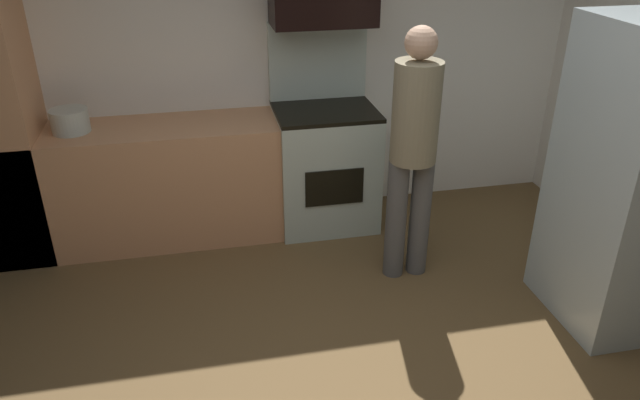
% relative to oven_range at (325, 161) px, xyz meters
% --- Properties ---
extents(wall_back, '(5.20, 0.12, 2.60)m').
position_rel_oven_range_xyz_m(wall_back, '(-0.43, 0.36, 0.78)').
color(wall_back, silver).
rests_on(wall_back, ground).
extents(lower_cabinet_run, '(2.40, 0.60, 0.90)m').
position_rel_oven_range_xyz_m(lower_cabinet_run, '(-1.33, 0.00, -0.07)').
color(lower_cabinet_run, tan).
rests_on(lower_cabinet_run, ground).
extents(oven_range, '(0.76, 0.65, 1.55)m').
position_rel_oven_range_xyz_m(oven_range, '(0.00, 0.00, 0.00)').
color(oven_range, '#B4C3B6').
rests_on(oven_range, ground).
extents(microwave, '(0.74, 0.38, 0.32)m').
position_rel_oven_range_xyz_m(microwave, '(-0.00, 0.08, 1.19)').
color(microwave, black).
rests_on(microwave, oven_range).
extents(person_cook, '(0.31, 0.30, 1.71)m').
position_rel_oven_range_xyz_m(person_cook, '(0.39, -0.86, 0.44)').
color(person_cook, '#565656').
rests_on(person_cook, ground).
extents(stock_pot, '(0.26, 0.26, 0.16)m').
position_rel_oven_range_xyz_m(stock_pot, '(-1.82, 0.00, 0.46)').
color(stock_pot, '#B9C1B8').
rests_on(stock_pot, lower_cabinet_run).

